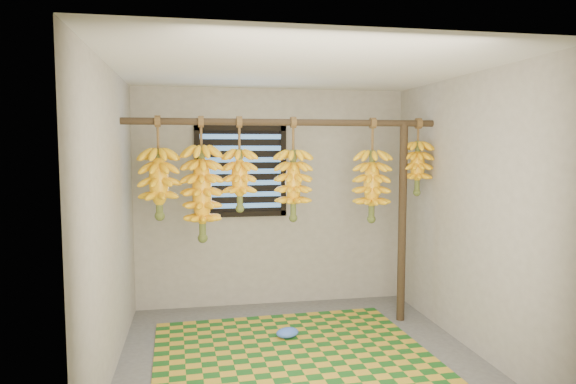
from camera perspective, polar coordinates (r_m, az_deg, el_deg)
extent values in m
cube|color=#525252|center=(4.57, 1.33, -17.81)|extent=(3.00, 3.00, 0.01)
cube|color=silver|center=(4.25, 1.40, 13.62)|extent=(3.00, 3.00, 0.01)
cube|color=gray|center=(5.72, -1.76, -0.64)|extent=(3.00, 0.01, 2.40)
cube|color=gray|center=(4.20, -19.16, -3.05)|extent=(0.01, 3.00, 2.40)
cube|color=gray|center=(4.79, 19.28, -2.07)|extent=(0.01, 3.00, 2.40)
cube|color=black|center=(5.63, -5.26, 2.31)|extent=(1.00, 0.04, 1.00)
cylinder|color=#3E2F1D|center=(4.90, -0.33, 7.75)|extent=(3.00, 0.06, 0.06)
cylinder|color=#3E2F1D|center=(5.30, 12.57, -3.41)|extent=(0.08, 0.08, 2.00)
cube|color=#195619|center=(4.67, 0.24, -17.15)|extent=(2.38, 1.93, 0.01)
ellipsoid|color=#3F6EED|center=(4.92, -0.07, -15.36)|extent=(0.26, 0.22, 0.09)
cylinder|color=brown|center=(4.83, -14.26, 6.16)|extent=(0.02, 0.02, 0.31)
cylinder|color=#4C5923|center=(4.84, -14.14, 1.15)|extent=(0.07, 0.07, 0.60)
cylinder|color=brown|center=(4.82, -9.63, 6.39)|extent=(0.02, 0.02, 0.28)
cylinder|color=#4C5923|center=(4.84, -9.54, 0.07)|extent=(0.07, 0.07, 0.84)
cylinder|color=brown|center=(4.84, -5.43, 6.26)|extent=(0.02, 0.02, 0.31)
cylinder|color=#4C5923|center=(4.85, -5.39, 1.58)|extent=(0.06, 0.06, 0.54)
cylinder|color=brown|center=(4.91, 0.58, 6.23)|extent=(0.02, 0.02, 0.32)
cylinder|color=#4C5923|center=(4.92, 0.58, 1.00)|extent=(0.06, 0.06, 0.64)
cylinder|color=brown|center=(5.12, 9.37, 6.08)|extent=(0.02, 0.02, 0.33)
cylinder|color=#4C5923|center=(5.14, 9.30, 0.89)|extent=(0.06, 0.06, 0.66)
cylinder|color=brown|center=(5.31, 14.27, 6.46)|extent=(0.02, 0.02, 0.23)
cylinder|color=#4C5923|center=(5.31, 14.19, 2.83)|extent=(0.05, 0.05, 0.50)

